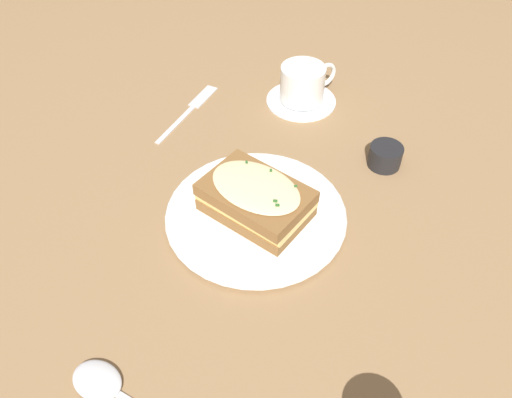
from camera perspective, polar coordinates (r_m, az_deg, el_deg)
The scene contains 7 objects.
ground_plane at distance 0.70m, azimuth -0.46°, elevation -3.78°, with size 2.40×2.40×0.00m, color olive.
dinner_plate at distance 0.71m, azimuth -0.00°, elevation -1.76°, with size 0.26×0.26×0.01m.
sandwich at distance 0.68m, azimuth -0.01°, elevation 0.04°, with size 0.15×0.11×0.06m.
teacup_with_saucer at distance 0.92m, azimuth 5.38°, elevation 12.71°, with size 0.13×0.14×0.07m.
fork at distance 0.92m, azimuth -7.17°, elevation 10.49°, with size 0.06×0.18×0.00m.
spoon at distance 0.60m, azimuth -16.99°, elevation -19.62°, with size 0.17×0.06×0.01m.
condiment_pot at distance 0.81m, azimuth 14.55°, elevation 4.77°, with size 0.05×0.05×0.04m, color black.
Camera 1 is at (-0.30, 0.33, 0.54)m, focal length 35.00 mm.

